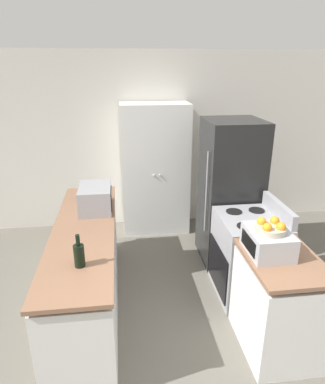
# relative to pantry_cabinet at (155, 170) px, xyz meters

# --- Properties ---
(wall_back) EXTENTS (7.00, 0.06, 2.60)m
(wall_back) POSITION_rel_pantry_cabinet_xyz_m (-0.04, 0.30, 0.35)
(wall_back) COLOR silver
(wall_back) RESTS_ON ground_plane
(counter_left) EXTENTS (0.60, 2.35, 0.91)m
(counter_left) POSITION_rel_pantry_cabinet_xyz_m (-0.89, -1.70, -0.51)
(counter_left) COLOR silver
(counter_left) RESTS_ON ground_plane
(counter_right) EXTENTS (0.60, 0.79, 0.91)m
(counter_right) POSITION_rel_pantry_cabinet_xyz_m (0.80, -2.48, -0.51)
(counter_right) COLOR silver
(counter_right) RESTS_ON ground_plane
(pantry_cabinet) EXTENTS (0.97, 0.53, 1.90)m
(pantry_cabinet) POSITION_rel_pantry_cabinet_xyz_m (0.00, 0.00, 0.00)
(pantry_cabinet) COLOR white
(pantry_cabinet) RESTS_ON ground_plane
(stove) EXTENTS (0.66, 0.74, 1.07)m
(stove) POSITION_rel_pantry_cabinet_xyz_m (0.82, -1.70, -0.49)
(stove) COLOR #9E9EA3
(stove) RESTS_ON ground_plane
(refrigerator) EXTENTS (0.69, 0.71, 1.80)m
(refrigerator) POSITION_rel_pantry_cabinet_xyz_m (0.83, -0.93, -0.05)
(refrigerator) COLOR black
(refrigerator) RESTS_ON ground_plane
(microwave) EXTENTS (0.35, 0.49, 0.27)m
(microwave) POSITION_rel_pantry_cabinet_xyz_m (-0.78, -1.26, 0.09)
(microwave) COLOR #939399
(microwave) RESTS_ON counter_left
(wine_bottle) EXTENTS (0.09, 0.09, 0.28)m
(wine_bottle) POSITION_rel_pantry_cabinet_xyz_m (-0.85, -2.37, 0.06)
(wine_bottle) COLOR black
(wine_bottle) RESTS_ON counter_left
(toaster_oven) EXTENTS (0.34, 0.42, 0.21)m
(toaster_oven) POSITION_rel_pantry_cabinet_xyz_m (0.70, -2.37, 0.06)
(toaster_oven) COLOR #B2B2B7
(toaster_oven) RESTS_ON counter_right
(fruit_bowl) EXTENTS (0.26, 0.26, 0.11)m
(fruit_bowl) POSITION_rel_pantry_cabinet_xyz_m (0.70, -2.39, 0.20)
(fruit_bowl) COLOR #B2A893
(fruit_bowl) RESTS_ON toaster_oven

